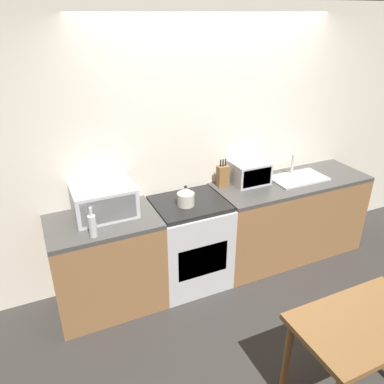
{
  "coord_description": "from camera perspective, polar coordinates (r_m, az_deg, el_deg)",
  "views": [
    {
      "loc": [
        -1.64,
        -2.21,
        2.5
      ],
      "look_at": [
        -0.39,
        0.52,
        1.05
      ],
      "focal_mm": 35.0,
      "sensor_mm": 36.0,
      "label": 1
    }
  ],
  "objects": [
    {
      "name": "microwave",
      "position": [
        3.3,
        -13.27,
        -1.3
      ],
      "size": [
        0.52,
        0.39,
        0.27
      ],
      "color": "silver",
      "rests_on": "counter_left_run"
    },
    {
      "name": "wall_back",
      "position": [
        3.76,
        2.66,
        7.18
      ],
      "size": [
        10.0,
        0.06,
        2.6
      ],
      "color": "silver",
      "rests_on": "ground_plane"
    },
    {
      "name": "ground_plane",
      "position": [
        3.71,
        9.26,
        -16.92
      ],
      "size": [
        16.0,
        16.0,
        0.0
      ],
      "primitive_type": "plane",
      "color": "#33302D"
    },
    {
      "name": "counter_left_run",
      "position": [
        3.52,
        -12.81,
        -10.56
      ],
      "size": [
        0.94,
        0.62,
        0.9
      ],
      "color": "olive",
      "rests_on": "ground_plane"
    },
    {
      "name": "stove_range",
      "position": [
        3.71,
        -0.38,
        -7.75
      ],
      "size": [
        0.69,
        0.62,
        0.9
      ],
      "color": "silver",
      "rests_on": "ground_plane"
    },
    {
      "name": "bottle",
      "position": [
        3.02,
        -14.93,
        -4.94
      ],
      "size": [
        0.06,
        0.06,
        0.25
      ],
      "color": "silver",
      "rests_on": "counter_left_run"
    },
    {
      "name": "toaster_oven",
      "position": [
        3.87,
        8.76,
        2.95
      ],
      "size": [
        0.37,
        0.29,
        0.23
      ],
      "color": "silver",
      "rests_on": "counter_right_run"
    },
    {
      "name": "sink_basin",
      "position": [
        4.11,
        15.86,
        2.11
      ],
      "size": [
        0.58,
        0.34,
        0.24
      ],
      "color": "silver",
      "rests_on": "counter_right_run"
    },
    {
      "name": "dining_table",
      "position": [
        2.81,
        24.55,
        -19.05
      ],
      "size": [
        0.92,
        0.55,
        0.73
      ],
      "color": "brown",
      "rests_on": "ground_plane"
    },
    {
      "name": "counter_right_run",
      "position": [
        4.27,
        14.37,
        -3.81
      ],
      "size": [
        1.69,
        0.62,
        0.9
      ],
      "color": "olive",
      "rests_on": "ground_plane"
    },
    {
      "name": "knife_block",
      "position": [
        3.77,
        4.69,
        2.46
      ],
      "size": [
        0.11,
        0.08,
        0.29
      ],
      "color": "brown",
      "rests_on": "counter_right_run"
    },
    {
      "name": "kettle",
      "position": [
        3.39,
        -0.96,
        -0.71
      ],
      "size": [
        0.16,
        0.16,
        0.2
      ],
      "color": "beige",
      "rests_on": "stove_range"
    }
  ]
}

